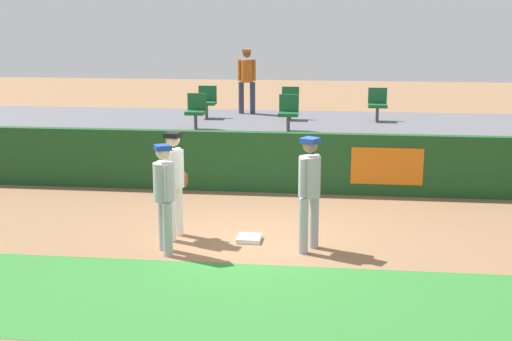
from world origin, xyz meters
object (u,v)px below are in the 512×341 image
Objects in this scene: player_runner_visitor at (309,186)px; seat_back_center at (290,101)px; seat_front_left at (196,109)px; player_fielder_home at (174,178)px; player_coach_visitor at (164,191)px; first_base at (249,239)px; seat_front_center at (289,111)px; seat_back_right at (377,103)px; spectator_hooded at (247,76)px; seat_back_left at (207,100)px.

seat_back_center is (-0.80, 6.96, 0.50)m from player_runner_visitor.
seat_front_left is at bearing -121.86° from player_runner_visitor.
player_fielder_home reaches higher than player_coach_visitor.
player_fielder_home is (-1.28, 0.03, 1.02)m from first_base.
seat_front_center is 1.00× the size of seat_back_right.
spectator_hooded is at bearing 141.99° from seat_back_center.
player_fielder_home is at bearing 82.70° from spectator_hooded.
seat_front_center reaches higher than player_coach_visitor.
player_fielder_home is at bearing -83.97° from seat_back_left.
seat_back_left is (-1.97, 6.60, 1.54)m from first_base.
player_coach_visitor is 5.79m from seat_front_center.
seat_back_left is at bearing 106.62° from first_base.
seat_front_left reaches higher than first_base.
spectator_hooded reaches higher than seat_front_center.
spectator_hooded is at bearing -136.72° from player_runner_visitor.
player_runner_visitor is (1.02, -0.35, 1.04)m from first_base.
first_base is 0.23× the size of spectator_hooded.
player_fielder_home is 2.18× the size of seat_front_center.
first_base is at bearing -93.70° from seat_front_center.
player_coach_visitor is (-1.26, -0.74, 0.98)m from first_base.
seat_front_center is at bearing 0.00° from seat_front_left.
player_fielder_home is 2.18× the size of seat_back_left.
first_base is 7.94m from spectator_hooded.
seat_back_center is at bearing -0.01° from seat_back_left.
seat_back_right is (2.15, 1.80, 0.00)m from seat_front_center.
player_runner_visitor is at bearing -19.15° from first_base.
player_runner_visitor is at bearing -66.74° from seat_back_left.
seat_front_left is (-0.61, 4.77, 0.52)m from player_fielder_home.
first_base is 7.06m from seat_back_left.
seat_back_left is 1.80m from seat_front_left.
seat_back_left and seat_front_left have the same top height.
seat_front_left is at bearing -180.00° from seat_front_center.
player_fielder_home is at bearing -102.84° from seat_back_center.
seat_front_left is at bearing -157.48° from seat_back_right.
seat_front_center is at bearing -38.27° from seat_back_left.
spectator_hooded is (-1.04, 7.59, 2.08)m from first_base.
first_base is 0.48× the size of seat_back_left.
seat_back_left and seat_back_center have the same top height.
player_runner_visitor is 7.02m from seat_back_center.
seat_front_center is (0.31, 4.80, 1.54)m from first_base.
spectator_hooded reaches higher than player_runner_visitor.
seat_back_center reaches higher than player_coach_visitor.
player_coach_visitor is 5.61m from seat_front_left.
seat_back_right is at bearing 158.77° from spectator_hooded.
player_fielder_home is 2.18× the size of seat_back_right.
seat_back_center reaches higher than player_runner_visitor.
player_runner_visitor is 8.27m from spectator_hooded.
player_runner_visitor is at bearing -101.68° from seat_back_right.
seat_back_left reaches higher than player_coach_visitor.
seat_front_center is at bearing 136.20° from player_coach_visitor.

